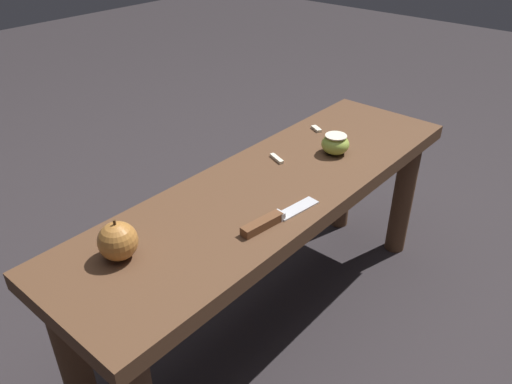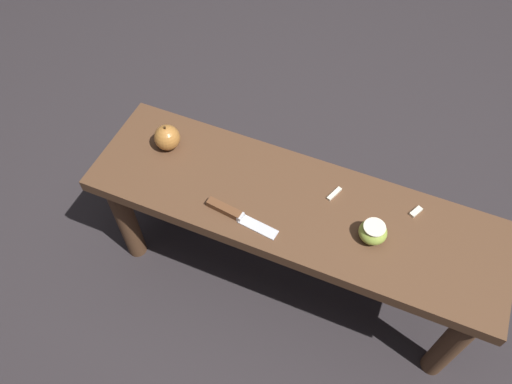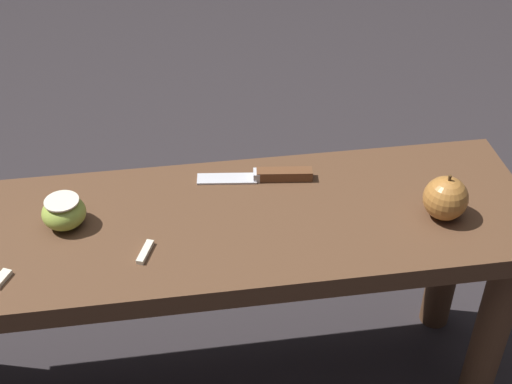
% 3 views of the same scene
% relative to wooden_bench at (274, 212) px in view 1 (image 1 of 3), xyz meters
% --- Properties ---
extents(ground_plane, '(8.00, 8.00, 0.00)m').
position_rel_wooden_bench_xyz_m(ground_plane, '(0.00, 0.00, -0.37)').
color(ground_plane, '#2D282B').
extents(wooden_bench, '(1.20, 0.35, 0.46)m').
position_rel_wooden_bench_xyz_m(wooden_bench, '(0.00, 0.00, 0.00)').
color(wooden_bench, brown).
rests_on(wooden_bench, ground_plane).
extents(knife, '(0.22, 0.05, 0.02)m').
position_rel_wooden_bench_xyz_m(knife, '(-0.14, -0.10, 0.10)').
color(knife, silver).
rests_on(knife, wooden_bench).
extents(apple_whole, '(0.08, 0.08, 0.09)m').
position_rel_wooden_bench_xyz_m(apple_whole, '(-0.42, 0.05, 0.13)').
color(apple_whole, '#B27233').
rests_on(apple_whole, wooden_bench).
extents(apple_cut, '(0.08, 0.08, 0.05)m').
position_rel_wooden_bench_xyz_m(apple_cut, '(0.23, -0.02, 0.12)').
color(apple_cut, '#9EB747').
rests_on(apple_cut, wooden_bench).
extents(apple_slice_near_knife, '(0.03, 0.04, 0.01)m').
position_rel_wooden_bench_xyz_m(apple_slice_near_knife, '(0.32, 0.10, 0.09)').
color(apple_slice_near_knife, silver).
rests_on(apple_slice_near_knife, wooden_bench).
extents(apple_slice_center, '(0.03, 0.06, 0.01)m').
position_rel_wooden_bench_xyz_m(apple_slice_center, '(0.10, 0.07, 0.09)').
color(apple_slice_center, silver).
rests_on(apple_slice_center, wooden_bench).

